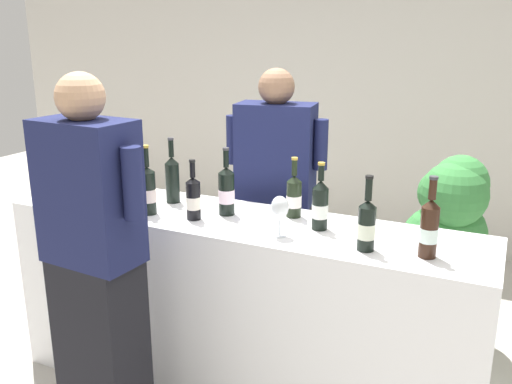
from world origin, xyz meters
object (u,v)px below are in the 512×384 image
at_px(wine_bottle_5, 193,198).
at_px(wine_bottle_6, 320,205).
at_px(person_server, 275,217).
at_px(wine_bottle_4, 108,175).
at_px(potted_shrub, 447,226).
at_px(wine_bottle_3, 367,225).
at_px(person_guest, 96,281).
at_px(wine_bottle_7, 90,173).
at_px(wine_glass, 280,209).
at_px(wine_bottle_8, 429,227).
at_px(wine_bottle_2, 226,191).
at_px(wine_bottle_0, 294,196).
at_px(wine_bottle_9, 172,178).
at_px(wine_bottle_1, 148,190).

xyz_separation_m(wine_bottle_5, wine_bottle_6, (0.61, 0.13, 0.01)).
distance_m(wine_bottle_5, person_server, 0.72).
bearing_deg(wine_bottle_4, potted_shrub, 28.74).
distance_m(wine_bottle_3, person_guest, 1.18).
height_order(wine_bottle_5, wine_bottle_7, wine_bottle_7).
bearing_deg(person_guest, wine_glass, 37.67).
xyz_separation_m(wine_bottle_8, potted_shrub, (-0.03, 1.10, -0.36)).
height_order(wine_bottle_2, person_guest, person_guest).
bearing_deg(wine_bottle_8, person_guest, -157.46).
bearing_deg(person_guest, wine_bottle_0, 52.35).
distance_m(person_guest, potted_shrub, 2.06).
bearing_deg(wine_bottle_4, wine_bottle_5, -13.02).
distance_m(wine_bottle_4, wine_bottle_5, 0.67).
xyz_separation_m(person_guest, potted_shrub, (1.25, 1.63, -0.09)).
bearing_deg(wine_bottle_7, wine_glass, -7.25).
xyz_separation_m(wine_bottle_8, person_server, (-0.96, 0.65, -0.29)).
xyz_separation_m(wine_bottle_2, person_guest, (-0.28, -0.67, -0.26)).
bearing_deg(wine_bottle_6, wine_bottle_9, 175.58).
distance_m(wine_bottle_3, wine_bottle_6, 0.31).
bearing_deg(wine_bottle_6, wine_bottle_3, -32.14).
bearing_deg(person_guest, potted_shrub, 52.55).
bearing_deg(wine_bottle_7, wine_bottle_2, 1.06).
distance_m(person_server, person_guest, 1.23).
bearing_deg(wine_bottle_0, potted_shrub, 52.73).
bearing_deg(wine_bottle_9, wine_bottle_2, -9.40).
xyz_separation_m(wine_bottle_8, wine_glass, (-0.64, -0.04, 0.00)).
distance_m(wine_bottle_0, person_guest, 1.01).
relative_size(wine_bottle_5, wine_bottle_7, 0.88).
xyz_separation_m(wine_bottle_7, person_guest, (0.58, -0.65, -0.26)).
xyz_separation_m(wine_bottle_7, wine_bottle_8, (1.87, -0.12, 0.00)).
xyz_separation_m(wine_bottle_0, person_server, (-0.27, 0.40, -0.27)).
height_order(wine_bottle_9, potted_shrub, wine_bottle_9).
distance_m(wine_bottle_5, wine_bottle_6, 0.62).
bearing_deg(wine_bottle_9, wine_bottle_5, -37.94).
distance_m(wine_bottle_1, wine_glass, 0.73).
xyz_separation_m(wine_bottle_2, wine_bottle_4, (-0.76, 0.01, -0.01)).
bearing_deg(wine_glass, wine_bottle_0, 98.62).
xyz_separation_m(wine_bottle_4, person_guest, (0.48, -0.68, -0.26)).
xyz_separation_m(wine_bottle_2, wine_bottle_6, (0.50, -0.01, -0.01)).
xyz_separation_m(wine_bottle_6, wine_bottle_9, (-0.86, 0.07, 0.02)).
distance_m(wine_bottle_0, wine_bottle_1, 0.74).
bearing_deg(wine_glass, wine_bottle_6, 51.10).
distance_m(wine_bottle_2, wine_glass, 0.40).
bearing_deg(wine_bottle_5, wine_bottle_8, 0.05).
relative_size(wine_bottle_9, wine_glass, 1.88).
height_order(wine_bottle_0, wine_glass, wine_bottle_0).
relative_size(wine_glass, person_server, 0.11).
height_order(wine_bottle_3, wine_bottle_4, wine_bottle_3).
bearing_deg(wine_bottle_5, person_server, 76.27).
relative_size(wine_bottle_4, wine_bottle_8, 0.89).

